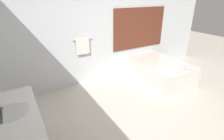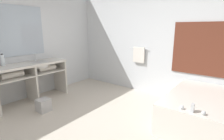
# 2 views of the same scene
# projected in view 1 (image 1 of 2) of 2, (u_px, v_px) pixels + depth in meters

# --- Properties ---
(ground_plane) EXTENTS (16.00, 16.00, 0.00)m
(ground_plane) POSITION_uv_depth(u_px,v_px,m) (151.00, 129.00, 2.97)
(ground_plane) COLOR beige
(ground_plane) RESTS_ON ground
(wall_back_with_blinds) EXTENTS (7.40, 0.13, 2.70)m
(wall_back_with_blinds) POSITION_uv_depth(u_px,v_px,m) (94.00, 28.00, 4.21)
(wall_back_with_blinds) COLOR silver
(wall_back_with_blinds) RESTS_ON ground_plane
(vanity_counter) EXTENTS (0.56, 1.60, 0.89)m
(vanity_counter) POSITION_uv_depth(u_px,v_px,m) (17.00, 140.00, 1.89)
(vanity_counter) COLOR silver
(vanity_counter) RESTS_ON ground_plane
(bathtub) EXTENTS (1.07, 1.70, 0.65)m
(bathtub) POSITION_uv_depth(u_px,v_px,m) (158.00, 70.00, 4.57)
(bathtub) COLOR silver
(bathtub) RESTS_ON ground_plane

